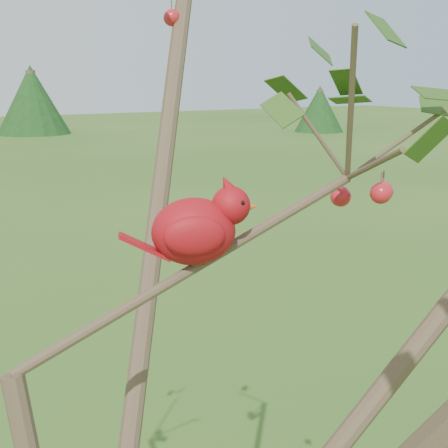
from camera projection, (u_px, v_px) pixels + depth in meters
name	position (u px, v px, depth m)	size (l,w,h in m)	color
crabapple_tree	(85.00, 278.00, 0.81)	(2.35, 2.05, 2.95)	#443425
cardinal	(198.00, 228.00, 1.01)	(0.22, 0.15, 0.16)	#A00D11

